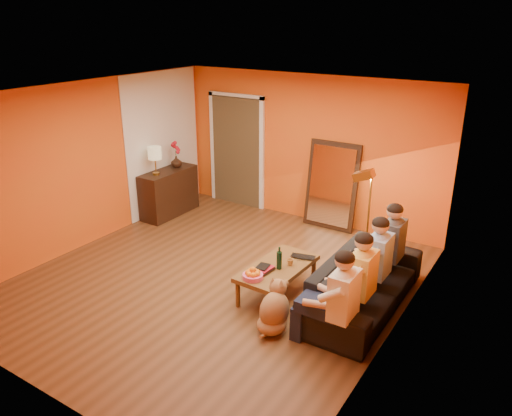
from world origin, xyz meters
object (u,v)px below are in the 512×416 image
Objects in this scene: table_lamp at (155,161)px; sofa at (364,283)px; dog at (275,307)px; person_mid_right at (378,263)px; laptop at (302,258)px; person_far_left at (343,303)px; person_mid_left at (362,281)px; sideboard at (169,192)px; person_far_right at (392,247)px; wine_bottle at (279,258)px; coffee_table at (277,280)px; floor_lamp at (368,220)px; tumbler at (290,262)px; vase at (176,162)px; mirror_frame at (332,186)px.

table_lamp is 4.38m from sofa.
dog is (-0.69, -1.07, -0.01)m from sofa.
person_mid_right is 3.72× the size of laptop.
person_mid_right is (0.82, 1.17, 0.29)m from dog.
person_far_left is 1.45m from laptop.
person_mid_left is (0.00, 0.55, 0.00)m from person_far_left.
person_mid_right is at bearing -12.69° from sideboard.
sideboard is 0.97× the size of person_far_right.
sideboard reaches higher than wine_bottle.
coffee_table is 1.34m from person_mid_right.
person_far_right is 3.72× the size of laptop.
sofa is 1.26m from floor_lamp.
vase is at bearing 154.70° from tumbler.
floor_lamp is at bearing 67.64° from tumbler.
table_lamp is at bearing 79.52° from sofa.
tumbler is at bearing -114.63° from floor_lamp.
person_mid_right is at bearing -64.93° from floor_lamp.
tumbler is at bearing 144.22° from person_far_left.
table_lamp is at bearing 163.01° from tumbler.
person_far_right reaches higher than sideboard.
coffee_table is at bearing -130.60° from laptop.
tumbler is (0.50, -2.38, -0.30)m from mirror_frame.
mirror_frame is 1.25× the size of person_far_right.
dog is (3.55, -1.85, -0.79)m from table_lamp.
coffee_table is 1.00× the size of person_mid_right.
person_mid_left reaches higher than wine_bottle.
sofa is at bearing -56.18° from mirror_frame.
floor_lamp is 0.72m from person_far_right.
table_lamp is 0.42× the size of person_mid_left.
wine_bottle reaches higher than dog.
person_mid_left is (1.58, -2.61, -0.15)m from mirror_frame.
person_mid_left is at bearing 90.00° from person_far_left.
sideboard is at bearing 75.65° from sofa.
table_lamp is 1.55× the size of laptop.
vase is at bearing 154.25° from coffee_table.
wine_bottle is (3.22, -1.17, -0.53)m from table_lamp.
table_lamp is 3.48m from coffee_table.
person_far_right is 4.44m from vase.
wine_bottle is 0.22m from tumbler.
floor_lamp is 4.65× the size of wine_bottle.
mirror_frame is at bearing 127.43° from person_mid_right.
table_lamp is 3.50m from tumbler.
person_far_left is 1.34m from tumbler.
person_mid_left is at bearing -19.35° from sideboard.
dog is (3.55, -2.15, -0.11)m from sideboard.
sideboard is 1.85× the size of dog.
tumbler is 3.67m from vase.
mirror_frame is 0.68× the size of sofa.
coffee_table is at bearing -81.43° from mirror_frame.
coffee_table is (-1.07, -0.34, -0.12)m from sofa.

